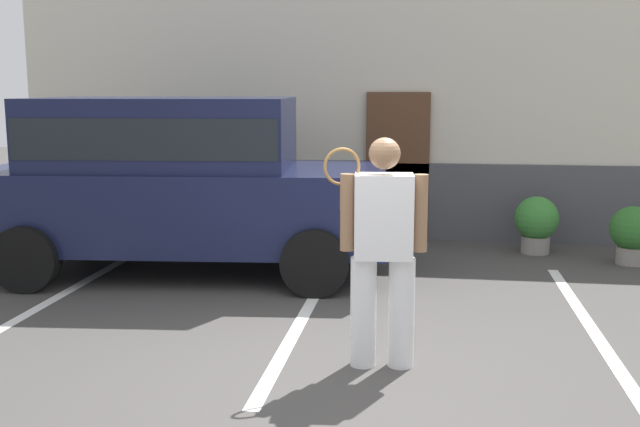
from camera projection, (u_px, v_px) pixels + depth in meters
ground_plane at (335, 377)px, 5.67m from camera, size 40.00×40.00×0.00m
parking_stripe_0 at (46, 303)px, 7.58m from camera, size 0.12×4.40×0.01m
parking_stripe_1 at (304, 315)px, 7.20m from camera, size 0.12×4.40×0.01m
parking_stripe_2 at (591, 327)px, 6.82m from camera, size 0.12×4.40×0.01m
house_frontage at (383, 124)px, 10.78m from camera, size 10.78×0.40×3.50m
parked_suv at (178, 176)px, 8.71m from camera, size 4.75×2.49×2.05m
tennis_player_man at (383, 249)px, 5.75m from camera, size 0.80×0.31×1.80m
potted_plant_by_porch at (536, 222)px, 9.83m from camera, size 0.57×0.57×0.75m
potted_plant_secondary at (632, 232)px, 9.22m from camera, size 0.55×0.55×0.72m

